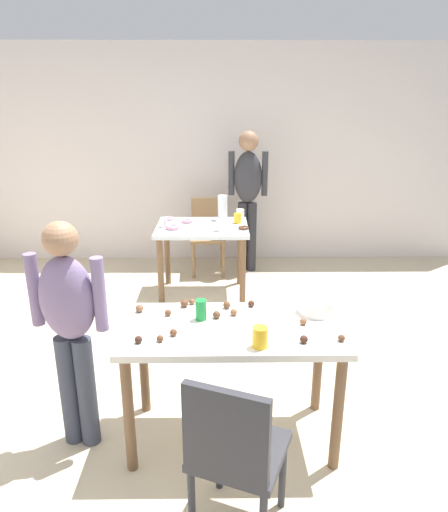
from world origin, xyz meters
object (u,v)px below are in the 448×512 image
(dining_table_near, at_px, (232,343))
(mixing_bowl, at_px, (316,306))
(soda_can, at_px, (201,310))
(pitcher_far, at_px, (223,208))
(chair_near_table, at_px, (234,450))
(person_adult_far, at_px, (248,188))
(dining_table_far, at_px, (202,237))
(person_girl_near, at_px, (70,319))
(chair_far_table, at_px, (208,231))

(dining_table_near, height_order, mixing_bowl, mixing_bowl)
(soda_can, height_order, pitcher_far, pitcher_far)
(chair_near_table, xyz_separation_m, pitcher_far, (-0.02, 3.15, 0.38))
(dining_table_near, bearing_deg, person_adult_far, 84.98)
(person_adult_far, height_order, soda_can, person_adult_far)
(person_adult_far, bearing_deg, dining_table_far, -123.93)
(person_adult_far, relative_size, pitcher_far, 6.30)
(pitcher_far, bearing_deg, dining_table_far, -129.09)
(dining_table_near, distance_m, soda_can, 0.26)
(dining_table_far, height_order, pitcher_far, pitcher_far)
(person_girl_near, xyz_separation_m, pitcher_far, (0.87, 2.49, 0.07))
(dining_table_far, height_order, soda_can, soda_can)
(person_girl_near, distance_m, pitcher_far, 2.64)
(dining_table_far, bearing_deg, chair_far_table, 86.97)
(chair_near_table, bearing_deg, soda_can, 102.15)
(dining_table_far, relative_size, chair_near_table, 1.06)
(person_adult_far, xyz_separation_m, mixing_bowl, (0.25, -2.78, -0.20))
(dining_table_far, distance_m, soda_can, 2.12)
(person_girl_near, relative_size, pitcher_far, 5.28)
(person_adult_far, bearing_deg, dining_table_near, -95.02)
(dining_table_near, distance_m, pitcher_far, 2.47)
(dining_table_near, bearing_deg, person_girl_near, -178.11)
(person_girl_near, height_order, soda_can, person_girl_near)
(soda_can, bearing_deg, dining_table_near, -26.19)
(person_adult_far, distance_m, soda_can, 2.90)
(chair_near_table, height_order, mixing_bowl, chair_near_table)
(dining_table_near, relative_size, person_adult_far, 0.76)
(chair_near_table, bearing_deg, dining_table_near, 88.95)
(soda_can, distance_m, pitcher_far, 2.37)
(pitcher_far, bearing_deg, mixing_bowl, -76.67)
(chair_near_table, height_order, person_adult_far, person_adult_far)
(dining_table_near, distance_m, person_adult_far, 2.98)
(person_girl_near, bearing_deg, mixing_bowl, 8.00)
(dining_table_far, xyz_separation_m, mixing_bowl, (0.75, -2.03, 0.16))
(person_girl_near, relative_size, mixing_bowl, 6.51)
(person_girl_near, distance_m, person_adult_far, 3.20)
(pitcher_far, bearing_deg, dining_table_near, -89.18)
(dining_table_near, height_order, chair_near_table, chair_near_table)
(chair_near_table, xyz_separation_m, chair_far_table, (-0.19, 3.62, 0.00))
(dining_table_far, xyz_separation_m, pitcher_far, (0.21, 0.26, 0.25))
(chair_far_table, height_order, pitcher_far, pitcher_far)
(person_girl_near, bearing_deg, soda_can, 9.35)
(chair_near_table, bearing_deg, pitcher_far, 90.41)
(chair_near_table, relative_size, mixing_bowl, 4.12)
(dining_table_far, distance_m, person_girl_near, 2.33)
(soda_can, bearing_deg, pitcher_far, 86.47)
(dining_table_far, relative_size, person_girl_near, 0.67)
(chair_near_table, relative_size, pitcher_far, 3.35)
(chair_far_table, distance_m, soda_can, 2.86)
(chair_far_table, xyz_separation_m, pitcher_far, (0.17, -0.47, 0.38))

